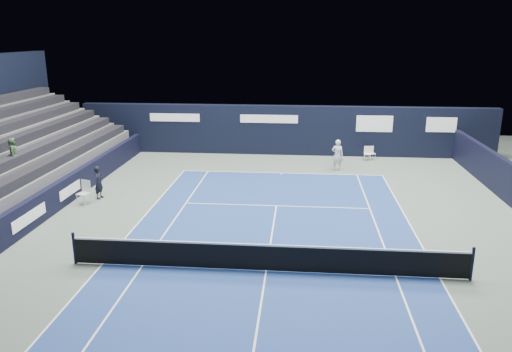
{
  "coord_description": "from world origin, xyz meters",
  "views": [
    {
      "loc": [
        1.01,
        -14.65,
        7.4
      ],
      "look_at": [
        -0.94,
        6.65,
        1.3
      ],
      "focal_mm": 35.0,
      "sensor_mm": 36.0,
      "label": 1
    }
  ],
  "objects": [
    {
      "name": "back_sponsor_wall",
      "position": [
        0.01,
        16.5,
        1.55
      ],
      "size": [
        26.0,
        0.63,
        3.1
      ],
      "color": "black",
      "rests_on": "ground"
    },
    {
      "name": "tennis_player",
      "position": [
        3.08,
        12.88,
        0.87
      ],
      "size": [
        0.68,
        0.86,
        1.74
      ],
      "color": "silver",
      "rests_on": "ground"
    },
    {
      "name": "folding_chair_back_a",
      "position": [
        5.05,
        15.35,
        0.57
      ],
      "size": [
        0.39,
        0.41,
        0.86
      ],
      "rotation": [
        0.0,
        0.0,
        -0.02
      ],
      "color": "silver",
      "rests_on": "ground"
    },
    {
      "name": "ground",
      "position": [
        0.0,
        2.0,
        0.0
      ],
      "size": [
        48.0,
        48.0,
        0.0
      ],
      "primitive_type": "plane",
      "color": "#506056",
      "rests_on": "ground"
    },
    {
      "name": "line_judge_chair",
      "position": [
        -8.62,
        5.92,
        0.62
      ],
      "size": [
        0.6,
        0.59,
        1.08
      ],
      "rotation": [
        0.0,
        0.0,
        -0.31
      ],
      "color": "silver",
      "rests_on": "ground"
    },
    {
      "name": "tennis_net",
      "position": [
        0.0,
        0.0,
        0.51
      ],
      "size": [
        12.9,
        0.1,
        1.1
      ],
      "color": "black",
      "rests_on": "ground"
    },
    {
      "name": "court_surface",
      "position": [
        0.0,
        0.0,
        0.0
      ],
      "size": [
        10.97,
        23.77,
        0.01
      ],
      "primitive_type": "cube",
      "color": "navy",
      "rests_on": "ground"
    },
    {
      "name": "line_judge",
      "position": [
        -8.27,
        6.74,
        0.77
      ],
      "size": [
        0.45,
        0.61,
        1.55
      ],
      "primitive_type": "imported",
      "rotation": [
        0.0,
        0.0,
        1.43
      ],
      "color": "black",
      "rests_on": "ground"
    },
    {
      "name": "court_markings",
      "position": [
        0.0,
        0.0,
        0.01
      ],
      "size": [
        11.03,
        23.83,
        0.0
      ],
      "color": "white",
      "rests_on": "court_surface"
    },
    {
      "name": "folding_chair_back_b",
      "position": [
        5.34,
        15.56,
        0.46
      ],
      "size": [
        0.46,
        0.45,
        0.81
      ],
      "rotation": [
        0.0,
        0.0,
        0.36
      ],
      "color": "silver",
      "rests_on": "ground"
    },
    {
      "name": "side_barrier_left",
      "position": [
        -9.5,
        5.97,
        0.6
      ],
      "size": [
        0.33,
        22.0,
        1.2
      ],
      "color": "black",
      "rests_on": "ground"
    }
  ]
}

